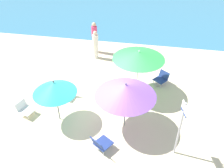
# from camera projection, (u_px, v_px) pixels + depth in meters

# --- Properties ---
(ground_plane) EXTENTS (40.00, 40.00, 0.00)m
(ground_plane) POSITION_uv_depth(u_px,v_px,m) (96.00, 110.00, 9.23)
(ground_plane) COLOR beige
(sea_water) EXTENTS (40.00, 16.00, 0.01)m
(sea_water) POSITION_uv_depth(u_px,v_px,m) (134.00, 3.00, 20.49)
(sea_water) COLOR teal
(sea_water) RESTS_ON ground_plane
(umbrella_teal) EXTENTS (1.54, 1.54, 1.79)m
(umbrella_teal) POSITION_uv_depth(u_px,v_px,m) (54.00, 87.00, 7.95)
(umbrella_teal) COLOR #4C4C51
(umbrella_teal) RESTS_ON ground_plane
(umbrella_green) EXTENTS (2.10, 2.10, 2.02)m
(umbrella_green) POSITION_uv_depth(u_px,v_px,m) (139.00, 55.00, 9.16)
(umbrella_green) COLOR silver
(umbrella_green) RESTS_ON ground_plane
(umbrella_purple) EXTENTS (2.08, 2.08, 1.91)m
(umbrella_purple) POSITION_uv_depth(u_px,v_px,m) (126.00, 90.00, 7.62)
(umbrella_purple) COLOR #4C4C51
(umbrella_purple) RESTS_ON ground_plane
(beach_chair_a) EXTENTS (0.71, 0.65, 0.56)m
(beach_chair_a) POSITION_uv_depth(u_px,v_px,m) (25.00, 109.00, 8.88)
(beach_chair_a) COLOR white
(beach_chair_a) RESTS_ON ground_plane
(beach_chair_b) EXTENTS (0.75, 0.78, 0.68)m
(beach_chair_b) POSITION_uv_depth(u_px,v_px,m) (101.00, 143.00, 7.43)
(beach_chair_b) COLOR navy
(beach_chair_b) RESTS_ON ground_plane
(beach_chair_c) EXTENTS (0.75, 0.77, 0.60)m
(beach_chair_c) POSITION_uv_depth(u_px,v_px,m) (162.00, 78.00, 10.50)
(beach_chair_c) COLOR navy
(beach_chair_c) RESTS_ON ground_plane
(beach_chair_d) EXTENTS (0.59, 0.56, 0.59)m
(beach_chair_d) POSITION_uv_depth(u_px,v_px,m) (66.00, 91.00, 9.74)
(beach_chair_d) COLOR navy
(beach_chair_d) RESTS_ON ground_plane
(person_a) EXTENTS (0.31, 0.31, 1.73)m
(person_a) POSITION_uv_depth(u_px,v_px,m) (95.00, 37.00, 12.68)
(person_a) COLOR #DB3866
(person_a) RESTS_ON ground_plane
(person_b) EXTENTS (0.30, 0.30, 1.54)m
(person_b) POSITION_uv_depth(u_px,v_px,m) (96.00, 45.00, 12.19)
(person_b) COLOR silver
(person_b) RESTS_ON ground_plane
(warning_sign) EXTENTS (0.13, 0.43, 2.13)m
(warning_sign) POSITION_uv_depth(u_px,v_px,m) (181.00, 123.00, 6.79)
(warning_sign) COLOR #ADADB2
(warning_sign) RESTS_ON ground_plane
(beach_bag) EXTENTS (0.23, 0.20, 0.35)m
(beach_bag) POSITION_uv_depth(u_px,v_px,m) (98.00, 96.00, 9.67)
(beach_bag) COLOR #2D519E
(beach_bag) RESTS_ON ground_plane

